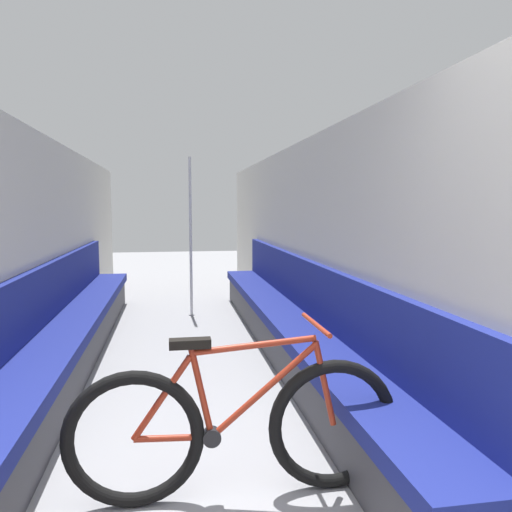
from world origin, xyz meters
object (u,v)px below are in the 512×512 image
(bench_seat_row_right, at_px, (291,327))
(bicycle, at_px, (236,428))
(bench_seat_row_left, at_px, (66,336))
(grab_pole_near, at_px, (191,239))

(bench_seat_row_right, distance_m, bicycle, 2.35)
(bench_seat_row_left, xyz_separation_m, bicycle, (1.24, -2.21, 0.05))
(bicycle, xyz_separation_m, grab_pole_near, (-0.05, 4.25, 0.66))
(bench_seat_row_left, bearing_deg, grab_pole_near, 59.78)
(bench_seat_row_right, distance_m, grab_pole_near, 2.33)
(bicycle, bearing_deg, grab_pole_near, 100.76)
(bench_seat_row_right, xyz_separation_m, grab_pole_near, (-0.87, 2.04, 0.72))
(bench_seat_row_left, distance_m, bicycle, 2.53)
(bench_seat_row_left, height_order, bench_seat_row_right, same)
(bicycle, bearing_deg, bench_seat_row_left, 129.40)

